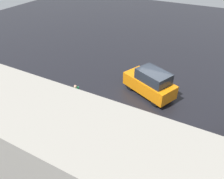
# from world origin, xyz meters

# --- Properties ---
(ground_plane) EXTENTS (60.00, 60.00, 0.00)m
(ground_plane) POSITION_xyz_m (0.00, 0.00, 0.00)
(ground_plane) COLOR black
(kerb_strip) EXTENTS (24.00, 3.20, 0.04)m
(kerb_strip) POSITION_xyz_m (0.00, 4.20, 0.02)
(kerb_strip) COLOR gray
(kerb_strip) RESTS_ON ground
(moving_hatchback) EXTENTS (4.25, 3.11, 2.06)m
(moving_hatchback) POSITION_xyz_m (0.19, -0.44, 1.03)
(moving_hatchback) COLOR orange
(moving_hatchback) RESTS_ON ground
(fire_hydrant) EXTENTS (0.42, 0.31, 0.80)m
(fire_hydrant) POSITION_xyz_m (3.95, 2.85, 0.40)
(fire_hydrant) COLOR red
(fire_hydrant) RESTS_ON ground
(pedestrian) EXTENTS (0.34, 0.55, 1.22)m
(pedestrian) POSITION_xyz_m (4.63, 2.64, 0.68)
(pedestrian) COLOR #1E8C4C
(pedestrian) RESTS_ON ground
(metal_railing) EXTENTS (6.46, 0.04, 1.05)m
(metal_railing) POSITION_xyz_m (-1.03, 5.38, 0.71)
(metal_railing) COLOR #B7BABF
(metal_railing) RESTS_ON ground
(sign_post) EXTENTS (0.07, 0.44, 2.40)m
(sign_post) POSITION_xyz_m (3.08, 4.50, 1.58)
(sign_post) COLOR #4C4C51
(sign_post) RESTS_ON ground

